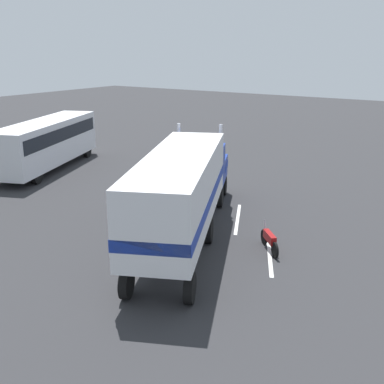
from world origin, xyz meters
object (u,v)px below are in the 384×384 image
at_px(parked_bus, 47,140).
at_px(motorcycle, 269,240).
at_px(person_bystander, 134,206).
at_px(semi_truck, 184,186).

relative_size(parked_bus, motorcycle, 6.91).
height_order(person_bystander, parked_bus, parked_bus).
xyz_separation_m(semi_truck, parked_bus, (5.46, 15.33, -0.46)).
xyz_separation_m(person_bystander, motorcycle, (0.64, -6.85, -0.41)).
xyz_separation_m(semi_truck, motorcycle, (1.02, -3.66, -2.04)).
bearing_deg(parked_bus, semi_truck, -109.61).
xyz_separation_m(semi_truck, person_bystander, (0.39, 3.20, -1.63)).
relative_size(person_bystander, motorcycle, 1.01).
distance_m(semi_truck, person_bystander, 3.61).
xyz_separation_m(person_bystander, parked_bus, (5.07, 12.13, 1.17)).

